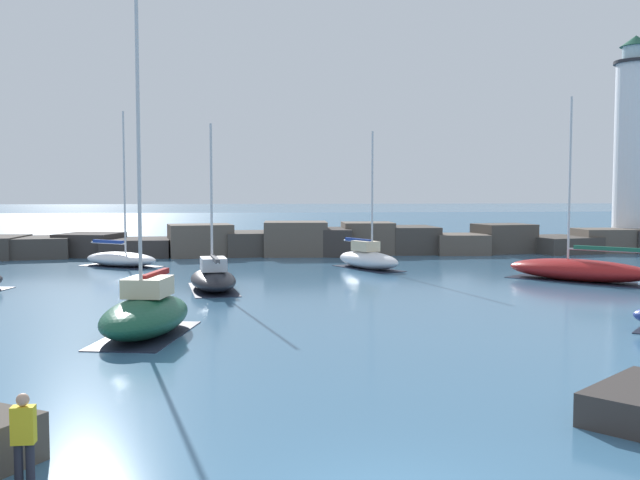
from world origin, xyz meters
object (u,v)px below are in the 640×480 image
Objects in this scene: sailboat_moored_2 at (146,313)px; lighthouse at (633,155)px; sailboat_moored_1 at (121,258)px; sailboat_moored_5 at (579,270)px; sailboat_moored_6 at (368,258)px; person_on_rocks at (24,437)px; sailboat_moored_4 at (213,278)px.

lighthouse is at bearing 41.65° from sailboat_moored_2.
sailboat_moored_1 is 28.00m from sailboat_moored_5.
person_on_rocks is at bearing -109.67° from sailboat_moored_6.
sailboat_moored_2 is (4.46, -23.15, 0.24)m from sailboat_moored_1.
sailboat_moored_6 is (-24.33, -11.71, -7.18)m from lighthouse.
lighthouse is 2.06× the size of sailboat_moored_6.
lighthouse is at bearing 31.38° from sailboat_moored_4.
sailboat_moored_6 reaches higher than person_on_rocks.
sailboat_moored_1 is at bearing 100.91° from sailboat_moored_2.
sailboat_moored_1 is 13.64m from sailboat_moored_4.
sailboat_moored_4 is at bearing 84.61° from person_on_rocks.
sailboat_moored_1 is 6.32× the size of person_on_rocks.
sailboat_moored_6 is at bearing 70.33° from person_on_rocks.
sailboat_moored_5 is at bearing -36.47° from sailboat_moored_6.
sailboat_moored_5 is at bearing 48.77° from person_on_rocks.
lighthouse is 11.15× the size of person_on_rocks.
lighthouse is at bearing 25.70° from sailboat_moored_6.
sailboat_moored_1 reaches higher than sailboat_moored_5.
sailboat_moored_6 is at bearing -11.76° from sailboat_moored_1.
sailboat_moored_2 is at bearing 88.34° from person_on_rocks.
lighthouse is 40.10m from sailboat_moored_4.
sailboat_moored_1 reaches higher than sailboat_moored_4.
person_on_rocks is at bearing -83.42° from sailboat_moored_1.
sailboat_moored_5 is at bearing -22.66° from sailboat_moored_1.
sailboat_moored_5 is (-14.15, -19.24, -7.22)m from lighthouse.
sailboat_moored_5 is at bearing 3.80° from sailboat_moored_4.
sailboat_moored_4 is at bearing -62.39° from sailboat_moored_1.
lighthouse is 2.16× the size of sailboat_moored_4.
sailboat_moored_4 is at bearing -148.62° from lighthouse.
sailboat_moored_4 is 5.17× the size of person_on_rocks.
sailboat_moored_2 is 1.29× the size of sailboat_moored_6.
sailboat_moored_1 is 15.99m from sailboat_moored_6.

